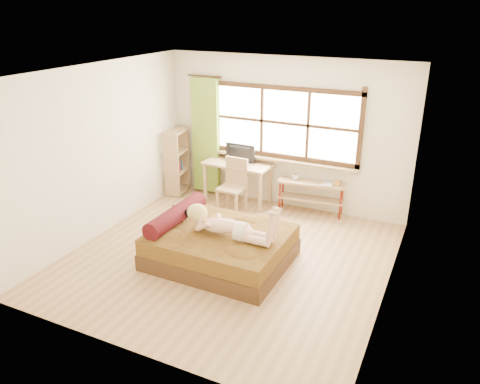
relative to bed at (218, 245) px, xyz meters
The scene contains 18 objects.
floor 0.31m from the bed, 53.25° to the left, with size 4.50×4.50×0.00m, color #9E754C.
ceiling 2.45m from the bed, 53.25° to the left, with size 4.50×4.50×0.00m, color white.
wall_back 2.63m from the bed, 87.50° to the left, with size 4.50×4.50×0.00m, color silver.
wall_front 2.38m from the bed, 87.17° to the right, with size 4.50×4.50×0.00m, color silver.
wall_left 2.41m from the bed, behind, with size 4.50×4.50×0.00m, color silver.
wall_right 2.60m from the bed, ahead, with size 4.50×4.50×0.00m, color silver.
window 2.67m from the bed, 87.47° to the left, with size 2.80×0.16×1.46m.
curtain 2.83m from the bed, 122.50° to the left, with size 0.55×0.10×2.20m, color #558223.
bed is the anchor object (origin of this frame).
woman 0.55m from the bed, 14.40° to the right, with size 1.34×0.38×0.57m, color #E4AF93, non-canonical shape.
kitten 0.76m from the bed, behind, with size 0.29×0.11×0.23m, color black, non-canonical shape.
desk 2.24m from the bed, 108.15° to the left, with size 1.26×0.62×0.78m.
monitor 2.35m from the bed, 107.75° to the left, with size 0.59×0.08×0.34m, color black.
chair 1.85m from the bed, 108.59° to the left, with size 0.45×0.45×0.97m.
pipe_shelf 2.33m from the bed, 72.00° to the left, with size 1.20×0.43×0.67m.
cup 2.28m from the bed, 79.58° to the left, with size 0.12×0.12×0.10m, color gray.
book 2.41m from the bed, 67.69° to the left, with size 0.17×0.24×0.02m, color gray.
bookshelf 2.86m from the bed, 134.20° to the left, with size 0.39×0.59×1.27m.
Camera 1 is at (2.76, -5.41, 3.52)m, focal length 35.00 mm.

